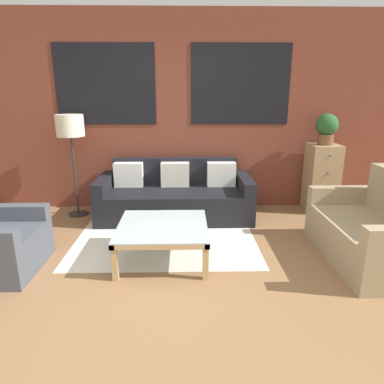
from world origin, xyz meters
name	(u,v)px	position (x,y,z in m)	size (l,w,h in m)	color
ground_plane	(168,292)	(0.00, 0.00, 0.00)	(16.00, 16.00, 0.00)	#8E6642
wall_back_brick	(174,113)	(0.00, 2.44, 1.41)	(8.40, 0.09, 2.80)	brown
rug	(166,236)	(-0.08, 1.22, 0.00)	(2.13, 1.74, 0.00)	silver
couch_dark	(175,197)	(0.02, 1.95, 0.28)	(2.10, 0.88, 0.78)	black
settee_vintage	(374,232)	(2.09, 0.56, 0.31)	(0.80, 1.41, 0.92)	tan
coffee_table	(163,230)	(-0.08, 0.64, 0.33)	(0.92, 0.92, 0.38)	silver
floor_lamp	(70,130)	(-1.38, 2.04, 1.21)	(0.37, 0.37, 1.41)	#2D2D2D
drawer_cabinet	(321,178)	(2.14, 2.15, 0.49)	(0.42, 0.44, 0.98)	tan
potted_plant	(327,128)	(2.14, 2.15, 1.22)	(0.31, 0.31, 0.43)	brown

